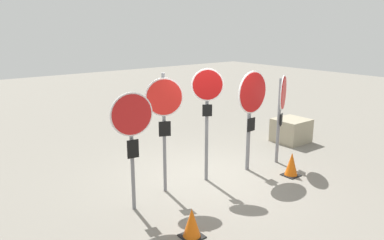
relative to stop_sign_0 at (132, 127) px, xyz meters
name	(u,v)px	position (x,y,z in m)	size (l,w,h in m)	color
ground_plane	(210,179)	(2.04, 0.24, -1.59)	(40.00, 40.00, 0.00)	gray
stop_sign_0	(132,127)	(0.00, 0.00, 0.00)	(0.78, 0.18, 2.22)	slate
stop_sign_1	(164,110)	(0.88, 0.30, 0.14)	(0.71, 0.31, 2.45)	slate
stop_sign_2	(207,103)	(1.92, 0.23, 0.16)	(0.59, 0.38, 2.48)	slate
stop_sign_3	(252,103)	(3.11, 0.08, 0.04)	(0.96, 0.18, 2.35)	slate
stop_sign_4	(282,102)	(4.07, -0.01, -0.05)	(0.73, 0.46, 2.19)	slate
traffic_cone_0	(292,164)	(3.62, -0.74, -1.32)	(0.35, 0.35, 0.55)	black
traffic_cone_1	(192,223)	(0.27, -1.37, -1.35)	(0.35, 0.35, 0.50)	black
storage_crate	(291,130)	(5.71, 0.90, -1.25)	(0.92, 0.88, 0.68)	#9E937A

